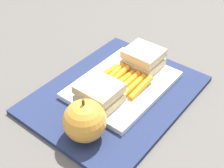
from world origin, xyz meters
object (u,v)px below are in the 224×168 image
carrot_sticks_bundle (123,80)px  food_tray (123,85)px  sandwich_half_left (143,58)px  sandwich_half_right (99,93)px  apple (85,121)px

carrot_sticks_bundle → food_tray: bearing=-19.1°
sandwich_half_left → sandwich_half_right: (0.16, 0.00, 0.00)m
sandwich_half_right → apple: size_ratio=0.89×
carrot_sticks_bundle → apple: bearing=11.3°
sandwich_half_left → carrot_sticks_bundle: size_ratio=0.78×
sandwich_half_right → carrot_sticks_bundle: 0.08m
sandwich_half_right → apple: (0.08, 0.03, 0.01)m
apple → sandwich_half_right: bearing=-157.8°
food_tray → sandwich_half_left: sandwich_half_left is taller
carrot_sticks_bundle → sandwich_half_right: bearing=-0.2°
sandwich_half_left → sandwich_half_right: bearing=0.0°
sandwich_half_left → apple: 0.23m
apple → sandwich_half_left: bearing=-172.3°
carrot_sticks_bundle → apple: 0.16m
food_tray → apple: apple is taller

